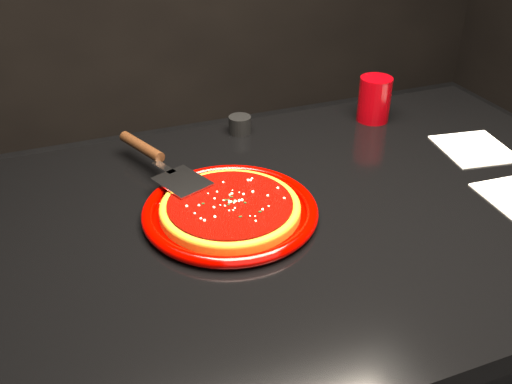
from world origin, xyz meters
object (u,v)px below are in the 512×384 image
plate (230,211)px  ramekin (240,125)px  pizza_server (161,161)px  table (310,353)px  cup (374,99)px

plate → ramekin: (0.13, 0.31, 0.01)m
pizza_server → table: bearing=-61.4°
cup → ramekin: (-0.31, 0.05, -0.03)m
cup → table: bearing=-134.1°
table → plate: 0.42m
pizza_server → cup: bearing=-11.9°
table → ramekin: ramekin is taller
cup → pizza_server: bearing=-170.3°
cup → ramekin: size_ratio=2.06×
table → pizza_server: bearing=140.2°
table → pizza_server: pizza_server is taller
plate → ramekin: bearing=67.2°
pizza_server → cup: 0.53m
plate → cup: size_ratio=2.97×
pizza_server → ramekin: pizza_server is taller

